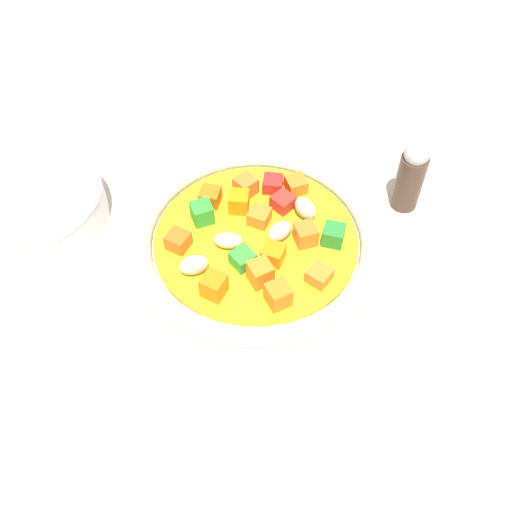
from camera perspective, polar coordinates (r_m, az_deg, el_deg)
name	(u,v)px	position (r cm, az deg, el deg)	size (l,w,h in cm)	color
ground_plane	(256,283)	(54.26, 0.00, -2.56)	(140.00, 140.00, 2.00)	#BAB2A0
soup_bowl_main	(256,253)	(50.75, 0.00, 0.29)	(20.44, 20.44, 7.26)	white
spoon	(434,303)	(53.50, 16.60, -4.34)	(15.56, 15.69, 0.90)	silver
side_bowl_small	(27,204)	(59.73, -21.03, 4.64)	(14.55, 14.55, 4.57)	white
pepper_shaker	(411,175)	(58.10, 14.54, 7.45)	(2.61, 2.61, 7.76)	#4C3828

